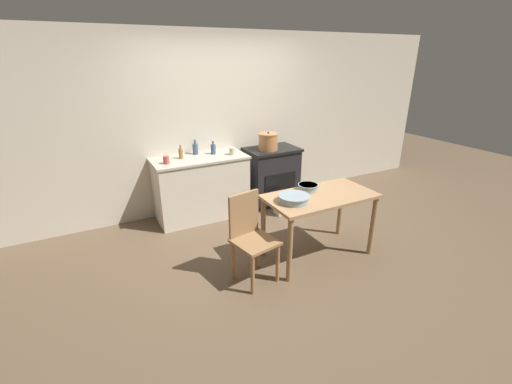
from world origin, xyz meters
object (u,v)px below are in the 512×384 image
(stock_pot, at_px, (268,142))
(bottle_left, at_px, (195,149))
(mixing_bowl_small, at_px, (294,198))
(cup_center, at_px, (232,151))
(flour_sack, at_px, (284,203))
(bottle_far_left, at_px, (213,149))
(mixing_bowl_large, at_px, (308,187))
(work_table, at_px, (320,204))
(stove, at_px, (271,175))
(chair, at_px, (251,235))
(bottle_mid_left, at_px, (181,153))
(cup_center_left, at_px, (166,160))

(stock_pot, bearing_deg, bottle_left, 168.27)
(mixing_bowl_small, distance_m, cup_center, 1.58)
(flour_sack, height_order, bottle_far_left, bottle_far_left)
(mixing_bowl_small, height_order, bottle_left, bottle_left)
(mixing_bowl_large, height_order, bottle_left, bottle_left)
(flour_sack, height_order, mixing_bowl_small, mixing_bowl_small)
(work_table, xyz_separation_m, mixing_bowl_small, (-0.37, -0.02, 0.15))
(mixing_bowl_large, xyz_separation_m, bottle_left, (-0.78, 1.64, 0.17))
(stock_pot, xyz_separation_m, cup_center, (-0.61, -0.04, -0.06))
(bottle_far_left, bearing_deg, mixing_bowl_large, -70.03)
(stock_pot, bearing_deg, stove, 30.19)
(work_table, bearing_deg, bottle_far_left, 109.48)
(stove, relative_size, chair, 0.94)
(cup_center, bearing_deg, bottle_far_left, 145.27)
(chair, relative_size, mixing_bowl_large, 3.97)
(stove, bearing_deg, work_table, -101.42)
(bottle_left, bearing_deg, cup_center, -30.12)
(stove, bearing_deg, cup_center, -171.74)
(bottle_mid_left, relative_size, cup_center, 1.84)
(bottle_far_left, bearing_deg, stock_pot, -7.77)
(stove, height_order, mixing_bowl_small, stove)
(work_table, distance_m, flour_sack, 1.28)
(chair, height_order, bottle_far_left, bottle_far_left)
(stock_pot, bearing_deg, work_table, -98.26)
(bottle_left, xyz_separation_m, bottle_mid_left, (-0.25, -0.12, -0.01))
(work_table, distance_m, bottle_far_left, 1.84)
(flour_sack, bearing_deg, stock_pot, 93.68)
(chair, height_order, stock_pot, stock_pot)
(cup_center, bearing_deg, chair, -107.96)
(work_table, height_order, chair, chair)
(work_table, bearing_deg, flour_sack, 77.33)
(chair, distance_m, cup_center_left, 1.69)
(chair, bearing_deg, cup_center_left, 94.02)
(stove, height_order, bottle_mid_left, bottle_mid_left)
(stock_pot, xyz_separation_m, bottle_far_left, (-0.83, 0.11, -0.04))
(stock_pot, relative_size, bottle_mid_left, 1.58)
(work_table, relative_size, mixing_bowl_large, 5.28)
(cup_center_left, bearing_deg, stock_pot, 1.67)
(mixing_bowl_large, bearing_deg, bottle_far_left, 109.97)
(stove, distance_m, bottle_mid_left, 1.51)
(bottle_far_left, xyz_separation_m, bottle_mid_left, (-0.48, -0.01, 0.00))
(mixing_bowl_large, distance_m, bottle_mid_left, 1.84)
(bottle_far_left, bearing_deg, work_table, -70.52)
(work_table, bearing_deg, cup_center, 103.66)
(bottle_far_left, xyz_separation_m, bottle_left, (-0.23, 0.11, 0.01))
(stove, relative_size, stock_pot, 2.95)
(flour_sack, relative_size, mixing_bowl_large, 1.39)
(mixing_bowl_small, bearing_deg, bottle_far_left, 97.70)
(cup_center_left, bearing_deg, stove, 3.63)
(stove, height_order, bottle_left, bottle_left)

